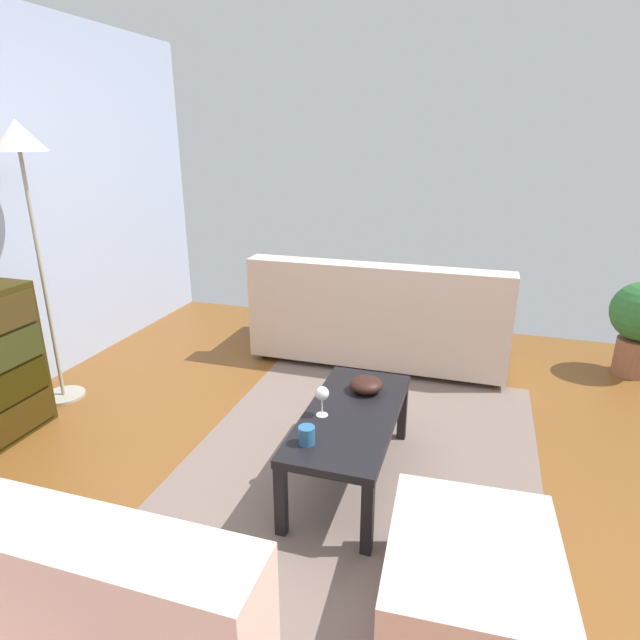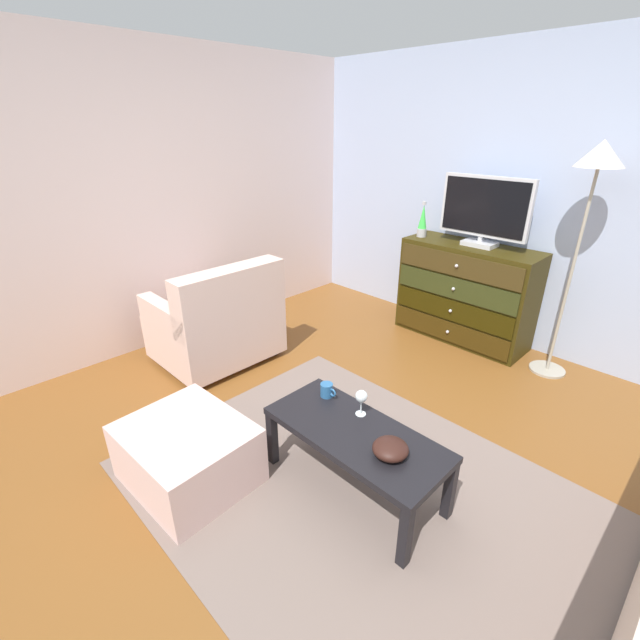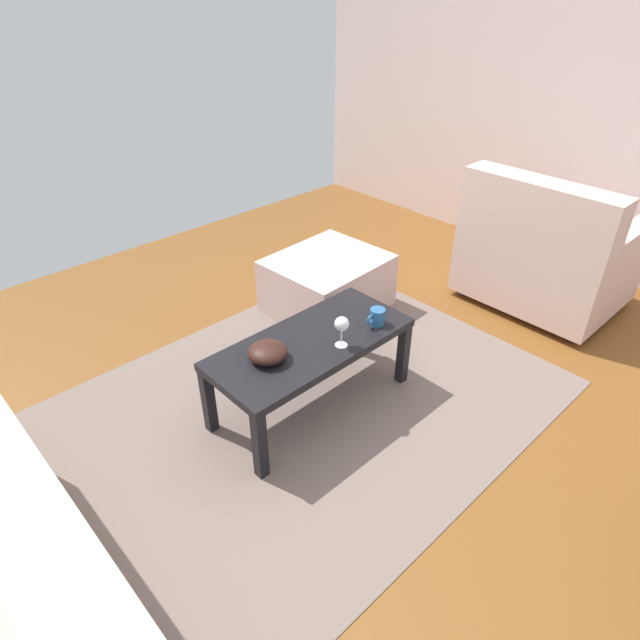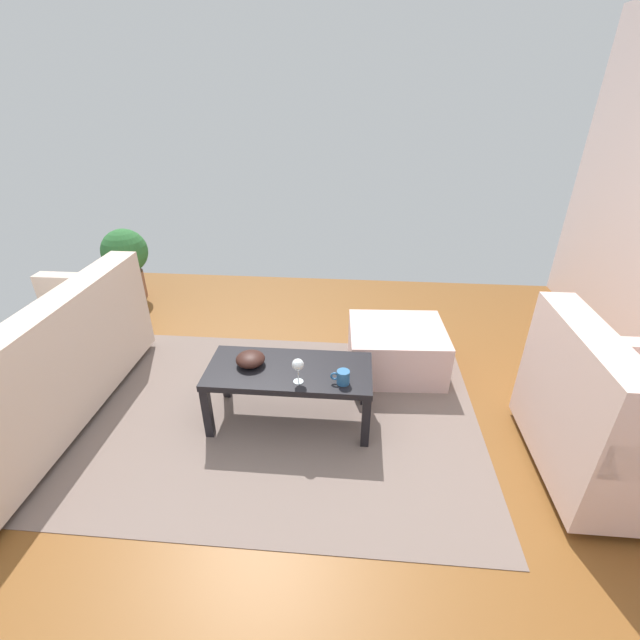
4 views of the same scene
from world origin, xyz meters
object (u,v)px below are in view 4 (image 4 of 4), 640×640
(couch_large, at_px, (22,380))
(mug, at_px, (343,377))
(bowl_decorative, at_px, (250,359))
(armchair, at_px, (611,422))
(ottoman, at_px, (396,349))
(wine_glass, at_px, (298,365))
(potted_plant, at_px, (126,257))
(coffee_table, at_px, (289,375))

(couch_large, bearing_deg, mug, -178.66)
(mug, relative_size, bowl_decorative, 0.63)
(couch_large, bearing_deg, armchair, 178.13)
(ottoman, bearing_deg, wine_glass, 49.77)
(couch_large, bearing_deg, bowl_decorative, -172.29)
(wine_glass, distance_m, bowl_decorative, 0.36)
(couch_large, xyz_separation_m, potted_plant, (0.25, -1.89, 0.10))
(couch_large, relative_size, armchair, 2.08)
(ottoman, distance_m, potted_plant, 2.85)
(wine_glass, relative_size, mug, 1.38)
(armchair, bearing_deg, couch_large, -1.87)
(ottoman, xyz_separation_m, potted_plant, (2.62, -1.09, 0.25))
(coffee_table, distance_m, potted_plant, 2.57)
(wine_glass, relative_size, ottoman, 0.22)
(bowl_decorative, xyz_separation_m, armchair, (-2.03, 0.30, -0.09))
(wine_glass, bearing_deg, coffee_table, -60.20)
(bowl_decorative, relative_size, potted_plant, 0.25)
(armchair, distance_m, ottoman, 1.41)
(coffee_table, distance_m, armchair, 1.80)
(coffee_table, bearing_deg, potted_plant, -42.18)
(mug, xyz_separation_m, potted_plant, (2.24, -1.84, -0.01))
(wine_glass, height_order, armchair, armchair)
(potted_plant, bearing_deg, couch_large, 97.64)
(bowl_decorative, bearing_deg, ottoman, -147.75)
(coffee_table, xyz_separation_m, mug, (-0.33, 0.12, 0.10))
(couch_large, height_order, potted_plant, couch_large)
(coffee_table, xyz_separation_m, potted_plant, (1.90, -1.72, 0.09))
(wine_glass, bearing_deg, bowl_decorative, -25.40)
(bowl_decorative, bearing_deg, potted_plant, -45.77)
(mug, relative_size, couch_large, 0.06)
(armchair, relative_size, potted_plant, 1.30)
(armchair, distance_m, potted_plant, 4.19)
(wine_glass, bearing_deg, ottoman, -130.23)
(coffee_table, distance_m, ottoman, 0.97)
(ottoman, height_order, potted_plant, potted_plant)
(wine_glass, bearing_deg, mug, -178.14)
(wine_glass, height_order, mug, wine_glass)
(coffee_table, bearing_deg, ottoman, -138.74)
(mug, bearing_deg, ottoman, -116.95)
(mug, bearing_deg, coffee_table, -19.98)
(potted_plant, bearing_deg, wine_glass, 136.84)
(wine_glass, xyz_separation_m, potted_plant, (1.97, -1.85, -0.08))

